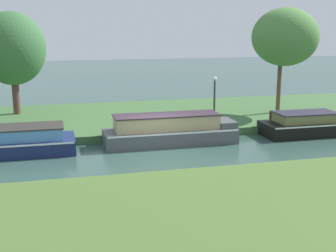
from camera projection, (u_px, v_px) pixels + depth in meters
ground_plane at (159, 151)px, 20.71m from camera, size 120.00×120.00×0.00m
riverbank_far at (133, 118)px, 27.29m from camera, size 72.00×10.00×0.40m
riverbank_near at (233, 231)px, 12.15m from camera, size 72.00×10.00×0.40m
slate_barge at (171, 131)px, 21.91m from camera, size 6.53×1.90×1.49m
navy_narrowboat at (11, 142)px, 20.15m from camera, size 5.81×2.31×1.26m
black_cruiser at (302, 125)px, 23.67m from camera, size 4.14×2.06×1.25m
willow_tree_centre at (12, 49)px, 26.56m from camera, size 3.93×4.05×6.17m
willow_tree_right at (285, 37)px, 26.62m from camera, size 3.94×4.09×6.39m
lamp_post at (214, 94)px, 24.15m from camera, size 0.24×0.24×2.63m
mooring_post_near at (302, 119)px, 24.85m from camera, size 0.20×0.20×0.50m
mooring_post_far at (271, 118)px, 24.35m from camera, size 0.17×0.17×0.80m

